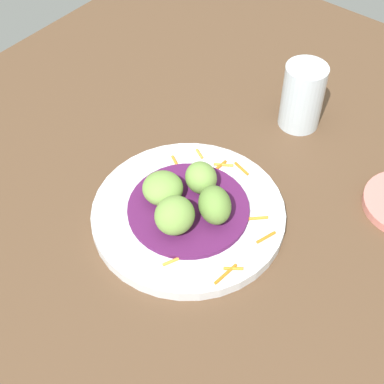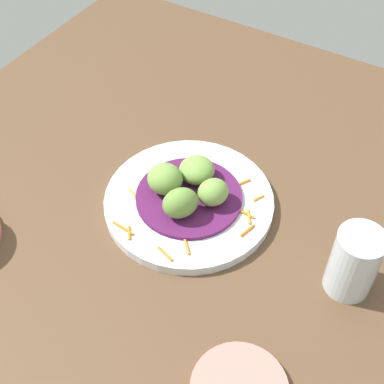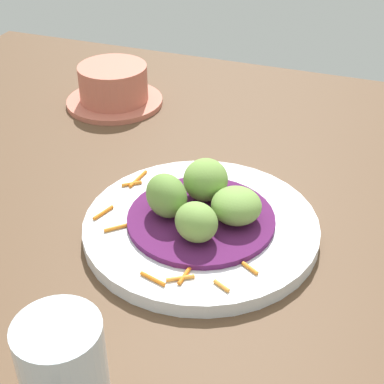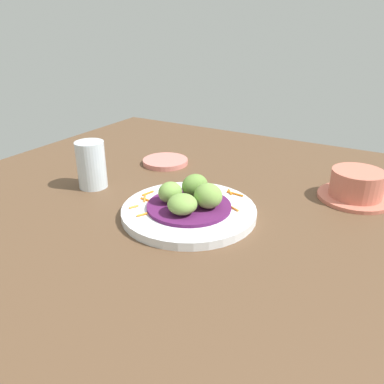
# 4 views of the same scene
# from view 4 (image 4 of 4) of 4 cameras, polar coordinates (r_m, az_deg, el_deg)

# --- Properties ---
(table_surface) EXTENTS (1.10, 1.10, 0.02)m
(table_surface) POSITION_cam_4_polar(r_m,az_deg,el_deg) (0.81, -1.79, -1.83)
(table_surface) COLOR brown
(table_surface) RESTS_ON ground
(main_plate) EXTENTS (0.26, 0.26, 0.02)m
(main_plate) POSITION_cam_4_polar(r_m,az_deg,el_deg) (0.74, -0.46, -2.88)
(main_plate) COLOR silver
(main_plate) RESTS_ON table_surface
(cabbage_bed) EXTENTS (0.16, 0.16, 0.01)m
(cabbage_bed) POSITION_cam_4_polar(r_m,az_deg,el_deg) (0.74, -0.46, -2.09)
(cabbage_bed) COLOR #51194C
(cabbage_bed) RESTS_ON main_plate
(carrot_garnish) EXTENTS (0.19, 0.20, 0.00)m
(carrot_garnish) POSITION_cam_4_polar(r_m,az_deg,el_deg) (0.78, -1.28, -0.67)
(carrot_garnish) COLOR orange
(carrot_garnish) RESTS_ON main_plate
(guac_scoop_left) EXTENTS (0.06, 0.06, 0.04)m
(guac_scoop_left) POSITION_cam_4_polar(r_m,az_deg,el_deg) (0.74, -3.24, -0.04)
(guac_scoop_left) COLOR #759E47
(guac_scoop_left) RESTS_ON cabbage_bed
(guac_scoop_center) EXTENTS (0.08, 0.08, 0.04)m
(guac_scoop_center) POSITION_cam_4_polar(r_m,az_deg,el_deg) (0.69, -1.44, -1.80)
(guac_scoop_center) COLOR #759E47
(guac_scoop_center) RESTS_ON cabbage_bed
(guac_scoop_right) EXTENTS (0.06, 0.06, 0.05)m
(guac_scoop_right) POSITION_cam_4_polar(r_m,az_deg,el_deg) (0.71, 2.39, -0.57)
(guac_scoop_right) COLOR #759E47
(guac_scoop_right) RESTS_ON cabbage_bed
(guac_scoop_back) EXTENTS (0.07, 0.06, 0.05)m
(guac_scoop_back) POSITION_cam_4_polar(r_m,az_deg,el_deg) (0.76, 0.43, 0.93)
(guac_scoop_back) COLOR olive
(guac_scoop_back) RESTS_ON cabbage_bed
(side_plate_small) EXTENTS (0.12, 0.12, 0.01)m
(side_plate_small) POSITION_cam_4_polar(r_m,az_deg,el_deg) (1.01, -3.96, 4.51)
(side_plate_small) COLOR tan
(side_plate_small) RESTS_ON table_surface
(terracotta_bowl) EXTENTS (0.15, 0.15, 0.06)m
(terracotta_bowl) POSITION_cam_4_polar(r_m,az_deg,el_deg) (0.87, 23.10, 0.77)
(terracotta_bowl) COLOR #C66B56
(terracotta_bowl) RESTS_ON table_surface
(water_glass) EXTENTS (0.06, 0.06, 0.10)m
(water_glass) POSITION_cam_4_polar(r_m,az_deg,el_deg) (0.88, -14.64, 3.92)
(water_glass) COLOR silver
(water_glass) RESTS_ON table_surface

